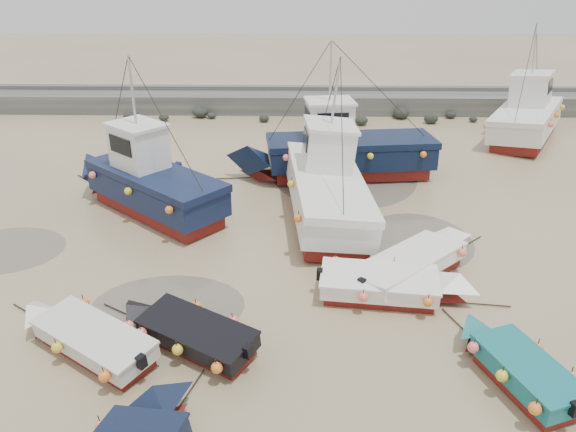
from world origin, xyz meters
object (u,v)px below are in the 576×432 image
object	(u,v)px
dinghy_5	(391,283)
cabin_boat_0	(146,180)
dinghy_3	(416,261)
dinghy_2	(517,362)
dinghy_0	(87,333)
cabin_boat_2	(337,150)
dinghy_4	(189,328)
person	(181,203)
cabin_boat_1	(322,183)
cabin_boat_3	(530,115)

from	to	relation	value
dinghy_5	cabin_boat_0	bearing A→B (deg)	-118.26
dinghy_3	cabin_boat_0	bearing A→B (deg)	-158.93
cabin_boat_0	dinghy_3	bearing A→B (deg)	-75.65
dinghy_2	cabin_boat_0	distance (m)	15.36
dinghy_0	cabin_boat_2	size ratio (longest dim) A/B	0.47
dinghy_3	dinghy_4	bearing A→B (deg)	-103.91
dinghy_0	dinghy_5	bearing A→B (deg)	-38.69
dinghy_3	person	xyz separation A→B (m)	(-8.91, 5.69, -0.54)
dinghy_3	cabin_boat_2	xyz separation A→B (m)	(-2.06, 9.03, 0.78)
dinghy_0	dinghy_5	size ratio (longest dim) A/B	0.89
dinghy_0	dinghy_2	bearing A→B (deg)	-60.91
person	dinghy_4	bearing A→B (deg)	62.29
cabin_boat_1	dinghy_5	bearing A→B (deg)	-78.21
dinghy_3	cabin_boat_0	size ratio (longest dim) A/B	0.68
cabin_boat_0	person	bearing A→B (deg)	-18.61
dinghy_3	cabin_boat_1	world-z (taller)	cabin_boat_1
dinghy_0	cabin_boat_0	bearing A→B (deg)	37.65
cabin_boat_0	cabin_boat_1	bearing A→B (deg)	-49.94
dinghy_5	dinghy_0	bearing A→B (deg)	-65.82
dinghy_0	dinghy_5	world-z (taller)	same
dinghy_5	dinghy_2	bearing A→B (deg)	42.70
dinghy_3	cabin_boat_0	distance (m)	11.27
dinghy_3	dinghy_5	xyz separation A→B (m)	(-1.02, -1.39, 0.01)
dinghy_0	dinghy_5	xyz separation A→B (m)	(8.49, 2.64, 0.00)
dinghy_0	dinghy_3	size ratio (longest dim) A/B	0.96
dinghy_0	cabin_boat_0	distance (m)	9.07
dinghy_2	person	distance (m)	14.97
dinghy_2	dinghy_4	distance (m)	8.50
dinghy_0	person	distance (m)	9.75
dinghy_4	cabin_boat_1	size ratio (longest dim) A/B	0.45
person	dinghy_2	bearing A→B (deg)	94.35
dinghy_3	dinghy_0	bearing A→B (deg)	-109.59
cabin_boat_0	dinghy_5	bearing A→B (deg)	-84.45
person	dinghy_5	bearing A→B (deg)	97.98
person	cabin_boat_1	bearing A→B (deg)	132.48
dinghy_4	person	size ratio (longest dim) A/B	2.64
cabin_boat_2	dinghy_3	bearing A→B (deg)	-173.56
dinghy_4	cabin_boat_3	xyz separation A→B (m)	(16.01, 18.91, 0.79)
dinghy_0	cabin_boat_3	xyz separation A→B (m)	(18.68, 19.21, 0.80)
dinghy_3	dinghy_2	bearing A→B (deg)	-24.99
dinghy_4	person	distance (m)	9.66
cabin_boat_1	cabin_boat_2	size ratio (longest dim) A/B	1.01
dinghy_5	dinghy_4	bearing A→B (deg)	-61.16
dinghy_2	cabin_boat_3	xyz separation A→B (m)	(7.60, 20.17, 0.78)
cabin_boat_3	dinghy_0	bearing A→B (deg)	-103.89
dinghy_4	dinghy_0	bearing A→B (deg)	127.80
dinghy_2	cabin_boat_1	distance (m)	10.90
dinghy_2	dinghy_3	size ratio (longest dim) A/B	0.90
dinghy_2	cabin_boat_2	distance (m)	14.50
dinghy_2	dinghy_3	bearing A→B (deg)	87.23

